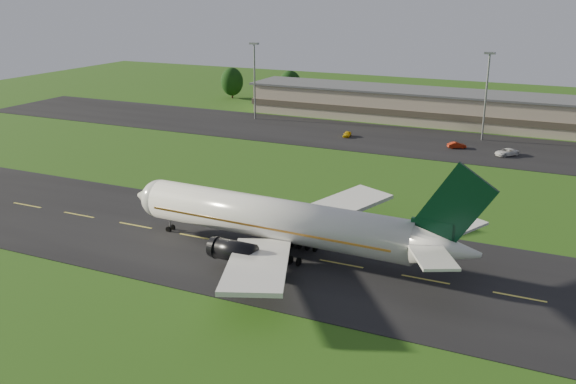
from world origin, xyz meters
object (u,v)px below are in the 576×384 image
at_px(light_mast_west, 254,72).
at_px(service_vehicle_a, 347,134).
at_px(service_vehicle_c, 507,152).
at_px(light_mast_centre, 487,86).
at_px(terminal, 499,112).
at_px(service_vehicle_b, 457,145).
at_px(airliner, 281,221).

distance_m(light_mast_west, service_vehicle_a, 34.05).
bearing_deg(service_vehicle_c, light_mast_centre, 159.09).
height_order(terminal, light_mast_centre, light_mast_centre).
distance_m(light_mast_west, service_vehicle_b, 58.43).
relative_size(terminal, light_mast_west, 7.13).
bearing_deg(airliner, terminal, 82.81).
relative_size(light_mast_west, service_vehicle_c, 3.84).
bearing_deg(service_vehicle_c, terminal, 140.94).
distance_m(light_mast_centre, service_vehicle_a, 33.68).
distance_m(airliner, service_vehicle_a, 71.85).
relative_size(light_mast_west, light_mast_centre, 1.00).
bearing_deg(light_mast_centre, service_vehicle_a, -161.25).
bearing_deg(service_vehicle_a, terminal, 33.85).
distance_m(airliner, service_vehicle_b, 70.34).
bearing_deg(light_mast_west, service_vehicle_b, -10.58).
bearing_deg(service_vehicle_b, service_vehicle_c, -130.00).
xyz_separation_m(light_mast_west, service_vehicle_c, (67.10, -12.63, -11.90)).
xyz_separation_m(airliner, light_mast_west, (-46.33, 80.03, 8.08)).
bearing_deg(terminal, light_mast_west, -165.24).
bearing_deg(service_vehicle_c, airliner, -67.37).
height_order(service_vehicle_a, service_vehicle_c, service_vehicle_c).
relative_size(service_vehicle_a, service_vehicle_c, 0.69).
xyz_separation_m(airliner, service_vehicle_b, (9.89, 69.53, -3.89)).
distance_m(service_vehicle_b, service_vehicle_c, 11.08).
bearing_deg(light_mast_centre, airliner, -99.70).
height_order(terminal, service_vehicle_b, terminal).
bearing_deg(light_mast_west, service_vehicle_a, -18.51).
xyz_separation_m(airliner, terminal, (15.08, 96.21, -0.67)).
relative_size(service_vehicle_b, service_vehicle_c, 0.77).
distance_m(service_vehicle_a, service_vehicle_b, 26.02).
bearing_deg(light_mast_centre, light_mast_west, 180.00).
relative_size(airliner, light_mast_west, 2.52).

